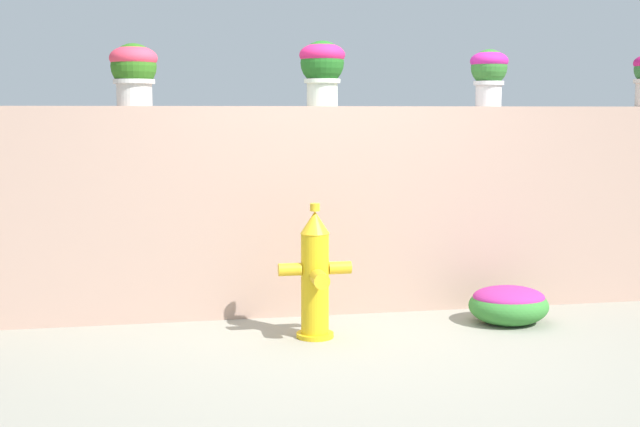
% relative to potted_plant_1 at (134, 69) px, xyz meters
% --- Properties ---
extents(ground_plane, '(24.00, 24.00, 0.00)m').
position_rel_potted_plant_1_xyz_m(ground_plane, '(1.35, -1.13, -1.78)').
color(ground_plane, gray).
extents(stone_wall, '(5.99, 0.42, 1.52)m').
position_rel_potted_plant_1_xyz_m(stone_wall, '(1.35, 0.00, -1.02)').
color(stone_wall, tan).
rests_on(stone_wall, ground).
extents(potted_plant_1, '(0.33, 0.33, 0.44)m').
position_rel_potted_plant_1_xyz_m(potted_plant_1, '(0.00, 0.00, 0.00)').
color(potted_plant_1, beige).
rests_on(potted_plant_1, stone_wall).
extents(potted_plant_2, '(0.33, 0.33, 0.47)m').
position_rel_potted_plant_1_xyz_m(potted_plant_2, '(1.34, -0.03, 0.03)').
color(potted_plant_2, silver).
rests_on(potted_plant_2, stone_wall).
extents(potted_plant_3, '(0.29, 0.29, 0.43)m').
position_rel_potted_plant_1_xyz_m(potted_plant_3, '(2.65, 0.02, 0.01)').
color(potted_plant_3, silver).
rests_on(potted_plant_3, stone_wall).
extents(fire_hydrant, '(0.48, 0.38, 0.89)m').
position_rel_potted_plant_1_xyz_m(fire_hydrant, '(1.15, -0.79, -1.37)').
color(fire_hydrant, gold).
rests_on(fire_hydrant, ground).
extents(flower_bush_left, '(0.57, 0.51, 0.27)m').
position_rel_potted_plant_1_xyz_m(flower_bush_left, '(2.56, -0.66, -1.64)').
color(flower_bush_left, '#378133').
rests_on(flower_bush_left, ground).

